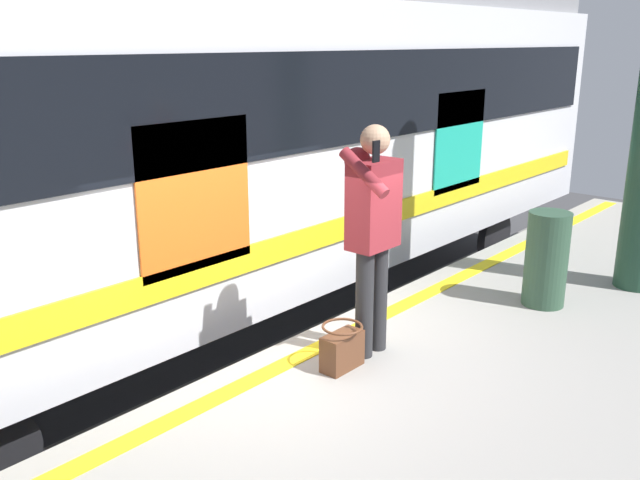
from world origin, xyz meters
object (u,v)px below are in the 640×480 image
(train_carriage, at_px, (255,127))
(handbag, at_px, (342,348))
(passenger, at_px, (373,223))
(trash_bin, at_px, (546,259))

(train_carriage, bearing_deg, handbag, 57.21)
(passenger, relative_size, handbag, 5.16)
(train_carriage, xyz_separation_m, trash_bin, (-0.46, 3.35, -0.99))
(train_carriage, height_order, trash_bin, train_carriage)
(train_carriage, distance_m, handbag, 3.52)
(handbag, bearing_deg, train_carriage, -122.79)
(passenger, height_order, handbag, passenger)
(train_carriage, relative_size, trash_bin, 13.30)
(passenger, height_order, trash_bin, passenger)
(train_carriage, xyz_separation_m, handbag, (1.78, 2.76, -1.27))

